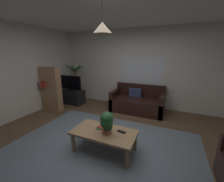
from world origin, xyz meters
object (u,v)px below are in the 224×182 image
at_px(tv_stand, 72,97).
at_px(pendant_lamp, 102,28).
at_px(coffee_table, 104,134).
at_px(potted_palm_corner, 76,83).
at_px(couch_under_window, 137,103).
at_px(book_on_table_1, 101,127).
at_px(tv, 70,83).
at_px(potted_plant_on_table, 107,122).
at_px(book_on_table_0, 101,128).
at_px(bookshelf_corner, 51,89).
at_px(remote_on_table_0, 122,132).

bearing_deg(tv_stand, pendant_lamp, -39.71).
bearing_deg(coffee_table, potted_palm_corner, 135.68).
xyz_separation_m(couch_under_window, potted_palm_corner, (-2.60, 0.26, 0.37)).
xyz_separation_m(book_on_table_1, tv, (-2.21, 1.83, 0.34)).
bearing_deg(coffee_table, potted_plant_on_table, -31.09).
height_order(book_on_table_0, tv_stand, tv_stand).
relative_size(tv, bookshelf_corner, 0.63).
distance_m(book_on_table_1, pendant_lamp, 1.74).
height_order(potted_plant_on_table, tv, tv).
bearing_deg(couch_under_window, bookshelf_corner, -158.42).
xyz_separation_m(remote_on_table_0, potted_palm_corner, (-2.81, 2.34, 0.23)).
xyz_separation_m(tv_stand, potted_palm_corner, (-0.20, 0.53, 0.40)).
bearing_deg(bookshelf_corner, potted_plant_on_table, -25.15).
relative_size(book_on_table_0, bookshelf_corner, 0.11).
bearing_deg(book_on_table_0, pendant_lamp, -30.75).
bearing_deg(potted_plant_on_table, coffee_table, 148.91).
height_order(coffee_table, book_on_table_0, book_on_table_0).
bearing_deg(couch_under_window, tv, -173.17).
xyz_separation_m(coffee_table, book_on_table_0, (-0.10, 0.06, 0.07)).
xyz_separation_m(couch_under_window, coffee_table, (-0.09, -2.18, 0.07)).
height_order(book_on_table_0, bookshelf_corner, bookshelf_corner).
xyz_separation_m(bookshelf_corner, pendant_lamp, (2.49, -1.16, 1.47)).
distance_m(coffee_table, potted_plant_on_table, 0.30).
xyz_separation_m(couch_under_window, book_on_table_0, (-0.20, -2.12, 0.14)).
bearing_deg(couch_under_window, book_on_table_0, -95.33).
relative_size(tv_stand, bookshelf_corner, 0.64).
bearing_deg(bookshelf_corner, potted_palm_corner, 90.50).
relative_size(potted_palm_corner, pendant_lamp, 2.92).
relative_size(coffee_table, potted_plant_on_table, 2.82).
xyz_separation_m(remote_on_table_0, bookshelf_corner, (-2.80, 1.06, 0.29)).
bearing_deg(book_on_table_1, tv_stand, 140.04).
bearing_deg(pendant_lamp, tv, 140.61).
relative_size(remote_on_table_0, potted_plant_on_table, 0.39).
height_order(book_on_table_0, tv, tv).
distance_m(tv, pendant_lamp, 3.29).
xyz_separation_m(book_on_table_0, bookshelf_corner, (-2.39, 1.10, 0.29)).
height_order(couch_under_window, remote_on_table_0, couch_under_window).
distance_m(tv, bookshelf_corner, 0.76).
bearing_deg(pendant_lamp, remote_on_table_0, 18.27).
distance_m(remote_on_table_0, bookshelf_corner, 3.01).
bearing_deg(bookshelf_corner, book_on_table_1, -24.58).
bearing_deg(coffee_table, couch_under_window, 87.54).
bearing_deg(couch_under_window, potted_plant_on_table, -90.32).
relative_size(couch_under_window, potted_palm_corner, 1.08).
bearing_deg(potted_palm_corner, remote_on_table_0, -39.84).
xyz_separation_m(coffee_table, potted_palm_corner, (-2.50, 2.45, 0.30)).
bearing_deg(book_on_table_0, tv_stand, 139.92).
bearing_deg(tv_stand, couch_under_window, 6.32).
bearing_deg(potted_palm_corner, tv, -70.36).
relative_size(couch_under_window, potted_plant_on_table, 3.90).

